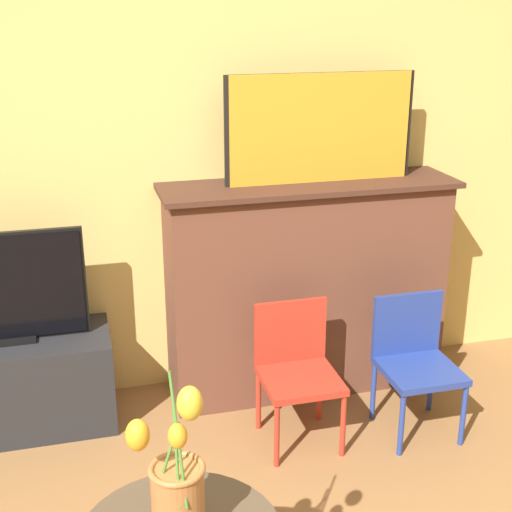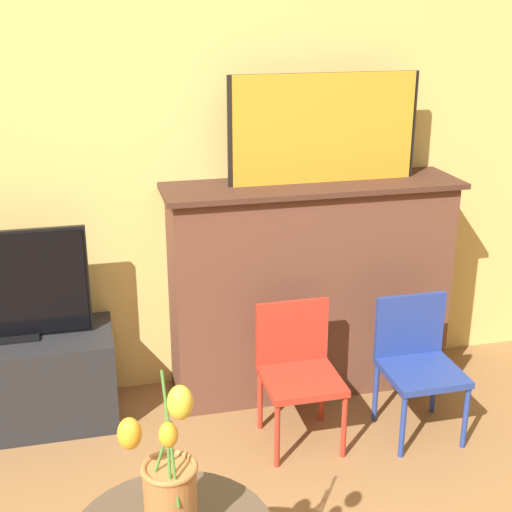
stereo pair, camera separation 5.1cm
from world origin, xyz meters
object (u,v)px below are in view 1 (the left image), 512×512
at_px(painting, 321,128).
at_px(chair_red, 296,365).
at_px(chair_blue, 415,356).
at_px(vase_tulips, 176,490).

bearing_deg(painting, chair_red, -118.54).
height_order(chair_red, chair_blue, same).
relative_size(chair_red, vase_tulips, 1.21).
distance_m(painting, chair_red, 1.08).
bearing_deg(chair_blue, chair_red, 173.67).
height_order(painting, chair_blue, painting).
bearing_deg(chair_blue, painting, 120.85).
distance_m(chair_red, vase_tulips, 1.37).
relative_size(chair_red, chair_blue, 1.00).
height_order(chair_red, vase_tulips, vase_tulips).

